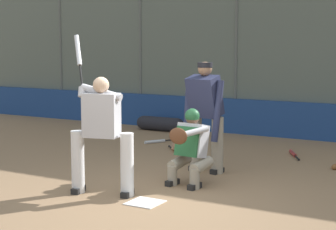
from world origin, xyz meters
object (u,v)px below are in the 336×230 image
object	(u,v)px
batter_at_plate	(101,131)
equipment_bag_dugout_side	(160,124)
umpire_home	(205,113)
catcher_behind_plate	(189,146)
spare_bat_first_base_side	(158,141)
spare_bat_by_padding	(175,151)
spare_bat_third_base_side	(294,154)

from	to	relation	value
batter_at_plate	equipment_bag_dugout_side	size ratio (longest dim) A/B	1.73
umpire_home	catcher_behind_plate	bearing A→B (deg)	108.94
batter_at_plate	spare_bat_first_base_side	world-z (taller)	batter_at_plate
spare_bat_first_base_side	batter_at_plate	bearing A→B (deg)	50.84
spare_bat_first_base_side	equipment_bag_dugout_side	size ratio (longest dim) A/B	0.58
spare_bat_by_padding	spare_bat_first_base_side	world-z (taller)	same
catcher_behind_plate	equipment_bag_dugout_side	distance (m)	5.31
batter_at_plate	equipment_bag_dugout_side	world-z (taller)	batter_at_plate
umpire_home	equipment_bag_dugout_side	distance (m)	4.56
umpire_home	spare_bat_third_base_side	xyz separation A→B (m)	(-0.86, -2.05, -0.94)
catcher_behind_plate	equipment_bag_dugout_side	size ratio (longest dim) A/B	0.89
batter_at_plate	spare_bat_by_padding	xyz separation A→B (m)	(0.59, -3.17, -0.86)
catcher_behind_plate	spare_bat_first_base_side	world-z (taller)	catcher_behind_plate
umpire_home	spare_bat_by_padding	bearing A→B (deg)	-37.03
umpire_home	spare_bat_by_padding	distance (m)	1.96
spare_bat_by_padding	spare_bat_first_base_side	xyz separation A→B (m)	(0.86, -0.76, -0.00)
batter_at_plate	spare_bat_third_base_side	size ratio (longest dim) A/B	2.95
spare_bat_by_padding	spare_bat_third_base_side	size ratio (longest dim) A/B	0.86
umpire_home	spare_bat_first_base_side	bearing A→B (deg)	-35.77
umpire_home	equipment_bag_dugout_side	xyz separation A→B (m)	(2.88, -3.44, -0.81)
umpire_home	spare_bat_third_base_side	size ratio (longest dim) A/B	2.40
catcher_behind_plate	equipment_bag_dugout_side	xyz separation A→B (m)	(3.06, -4.32, -0.42)
spare_bat_third_base_side	equipment_bag_dugout_side	distance (m)	3.99
umpire_home	spare_bat_third_base_side	distance (m)	2.41
batter_at_plate	umpire_home	bearing A→B (deg)	-122.07
umpire_home	batter_at_plate	bearing A→B (deg)	79.62
spare_bat_third_base_side	batter_at_plate	bearing A→B (deg)	131.88
umpire_home	spare_bat_by_padding	size ratio (longest dim) A/B	2.78
umpire_home	spare_bat_first_base_side	world-z (taller)	umpire_home
catcher_behind_plate	spare_bat_first_base_side	bearing A→B (deg)	-46.41
spare_bat_by_padding	catcher_behind_plate	bearing A→B (deg)	-9.39
batter_at_plate	umpire_home	distance (m)	2.06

